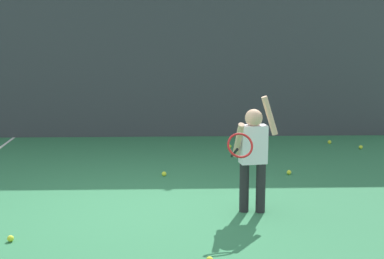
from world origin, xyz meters
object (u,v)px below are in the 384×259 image
(tennis_ball_2, at_px, (11,239))
(tennis_ball_4, at_px, (361,147))
(tennis_ball_8, at_px, (245,167))
(tennis_ball_0, at_px, (289,172))
(tennis_ball_7, at_px, (164,174))
(tennis_ball_3, at_px, (330,142))
(tennis_ball_5, at_px, (230,146))
(tennis_player, at_px, (253,151))

(tennis_ball_2, height_order, tennis_ball_4, same)
(tennis_ball_8, bearing_deg, tennis_ball_2, -133.58)
(tennis_ball_4, bearing_deg, tennis_ball_0, -133.49)
(tennis_ball_7, bearing_deg, tennis_ball_0, 0.85)
(tennis_ball_2, distance_m, tennis_ball_7, 2.89)
(tennis_ball_3, bearing_deg, tennis_ball_2, -134.05)
(tennis_ball_2, bearing_deg, tennis_ball_8, 46.42)
(tennis_ball_3, height_order, tennis_ball_7, same)
(tennis_ball_4, distance_m, tennis_ball_5, 2.26)
(tennis_player, distance_m, tennis_ball_3, 4.27)
(tennis_player, height_order, tennis_ball_5, tennis_player)
(tennis_player, distance_m, tennis_ball_7, 2.05)
(tennis_ball_2, xyz_separation_m, tennis_ball_5, (2.61, 4.28, 0.00))
(tennis_ball_2, bearing_deg, tennis_ball_4, 40.43)
(tennis_ball_2, height_order, tennis_ball_8, same)
(tennis_ball_2, bearing_deg, tennis_player, 18.29)
(tennis_ball_2, bearing_deg, tennis_ball_5, 58.57)
(tennis_ball_7, relative_size, tennis_ball_8, 1.00)
(tennis_ball_8, bearing_deg, tennis_ball_7, -162.61)
(tennis_player, height_order, tennis_ball_0, tennis_player)
(tennis_ball_3, relative_size, tennis_ball_7, 1.00)
(tennis_ball_0, bearing_deg, tennis_player, -114.68)
(tennis_ball_4, bearing_deg, tennis_player, -125.14)
(tennis_ball_4, bearing_deg, tennis_ball_2, -139.57)
(tennis_ball_5, height_order, tennis_ball_7, same)
(tennis_player, relative_size, tennis_ball_3, 20.46)
(tennis_ball_0, distance_m, tennis_ball_7, 1.80)
(tennis_ball_7, bearing_deg, tennis_ball_5, 58.48)
(tennis_ball_5, relative_size, tennis_ball_8, 1.00)
(tennis_ball_2, relative_size, tennis_ball_5, 1.00)
(tennis_ball_2, xyz_separation_m, tennis_ball_8, (2.71, 2.85, 0.00))
(tennis_ball_3, relative_size, tennis_ball_4, 1.00)
(tennis_ball_7, bearing_deg, tennis_ball_4, 26.52)
(tennis_ball_3, bearing_deg, tennis_ball_0, -118.58)
(tennis_ball_0, distance_m, tennis_ball_5, 1.91)
(tennis_ball_0, height_order, tennis_ball_5, same)
(tennis_ball_0, xyz_separation_m, tennis_ball_4, (1.57, 1.65, 0.00))
(tennis_player, relative_size, tennis_ball_7, 20.46)
(tennis_ball_0, bearing_deg, tennis_ball_8, 149.40)
(tennis_ball_3, height_order, tennis_ball_4, same)
(tennis_ball_3, bearing_deg, tennis_ball_5, -170.19)
(tennis_ball_0, bearing_deg, tennis_ball_2, -142.91)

